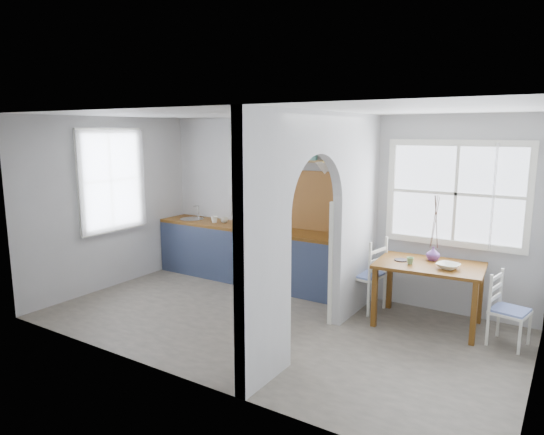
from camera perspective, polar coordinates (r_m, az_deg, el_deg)
The scene contains 26 objects.
floor at distance 6.23m, azimuth -0.20°, elevation -12.40°, with size 5.80×3.20×0.01m, color gray.
ceiling at distance 5.75m, azimuth -0.21°, elevation 12.27°, with size 5.80×3.20×0.01m, color silver.
walls at distance 5.85m, azimuth -0.20°, elevation -0.56°, with size 5.81×3.21×2.60m.
partition at distance 5.54m, azimuth 6.23°, elevation 0.35°, with size 0.12×3.20×2.60m.
kitchen_window at distance 7.72m, azimuth -18.49°, elevation 4.16°, with size 0.10×1.16×1.50m, color white, non-canonical shape.
nook_window at distance 6.58m, azimuth 20.81°, elevation 2.61°, with size 1.76×0.10×1.30m, color white, non-canonical shape.
counter at distance 7.73m, azimuth -1.95°, elevation -4.32°, with size 3.50×0.60×0.90m.
sink at distance 8.40m, azimuth -9.42°, elevation -0.24°, with size 0.40×0.40×0.02m, color #BBBBBB.
backsplash at distance 7.29m, azimuth 5.13°, elevation 1.94°, with size 1.65×0.03×0.90m, color #9B6426.
shelf at distance 7.15m, azimuth 4.89°, elevation 7.03°, with size 1.75×0.20×0.21m.
pendant_lamp at distance 6.70m, azimuth 6.23°, elevation 5.75°, with size 0.26×0.26×0.16m, color white.
utensil_rail at distance 6.33m, azimuth 8.88°, elevation 1.51°, with size 0.02×0.02×0.50m, color #BBBBBB.
dining_table at distance 6.37m, azimuth 17.86°, elevation -8.62°, with size 1.26×0.84×0.79m, color brown, non-canonical shape.
chair_left at distance 6.67m, azimuth 10.73°, elevation -6.48°, with size 0.46×0.46×1.00m, color white, non-canonical shape.
chair_right at distance 6.12m, azimuth 26.22°, elevation -9.76°, with size 0.38×0.38×0.83m, color white, non-canonical shape.
kettle at distance 6.81m, azimuth 7.92°, elevation -1.63°, with size 0.18×0.14×0.21m, color silver, non-canonical shape.
mug_a at distance 7.99m, azimuth -6.80°, elevation -0.24°, with size 0.11×0.11×0.11m, color white.
mug_b at distance 7.98m, azimuth -5.64°, elevation -0.29°, with size 0.12×0.12×0.09m, color beige.
knife_block at distance 7.70m, azimuth -2.39°, elevation -0.19°, with size 0.09×0.13×0.21m, color #3B2112.
jar at distance 7.62m, azimuth -1.93°, elevation -0.49°, with size 0.10×0.10×0.16m, color olive.
towel_magenta at distance 6.69m, azimuth 8.65°, elevation -8.37°, with size 0.02×0.03×0.59m, color #CC3482.
towel_orange at distance 6.66m, azimuth 8.48°, elevation -8.69°, with size 0.02×0.03×0.54m, color #CE5413.
bowl at distance 6.10m, azimuth 20.01°, elevation -5.39°, with size 0.26×0.26×0.06m, color white.
table_cup at distance 6.16m, azimuth 15.94°, elevation -4.91°, with size 0.09×0.09×0.08m, color #76A86C.
plate at distance 6.31m, azimuth 14.93°, elevation -4.85°, with size 0.17×0.17×0.01m, color black.
vase at distance 6.41m, azimuth 18.42°, elevation -4.05°, with size 0.17×0.17×0.18m, color #633882.
Camera 1 is at (3.10, -4.84, 2.39)m, focal length 32.00 mm.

